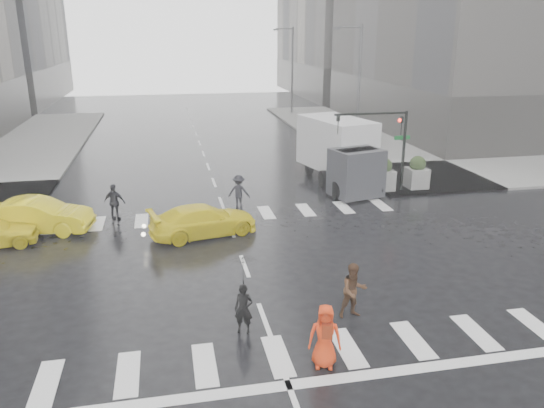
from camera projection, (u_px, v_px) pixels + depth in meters
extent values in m
plane|color=black|center=(245.00, 266.00, 20.14)|extent=(120.00, 120.00, 0.00)
cube|color=gray|center=(464.00, 148.00, 40.13)|extent=(35.00, 35.00, 0.15)
cube|color=#2E2C29|center=(504.00, 102.00, 50.13)|extent=(26.05, 26.05, 4.40)
cube|color=#2E2C29|center=(383.00, 77.00, 77.15)|extent=(26.05, 26.05, 4.40)
cylinder|color=black|center=(403.00, 152.00, 28.80)|extent=(0.16, 0.16, 4.50)
cylinder|color=black|center=(371.00, 114.00, 27.75)|extent=(4.00, 0.12, 0.12)
imported|color=black|center=(401.00, 126.00, 28.30)|extent=(0.16, 0.20, 1.00)
imported|color=black|center=(338.00, 124.00, 27.56)|extent=(0.16, 0.20, 1.00)
sphere|color=#FF190C|center=(400.00, 120.00, 28.19)|extent=(0.20, 0.20, 0.20)
cube|color=#0E6322|center=(402.00, 138.00, 28.84)|extent=(0.90, 0.03, 0.22)
cylinder|color=#59595B|center=(358.00, 91.00, 37.61)|extent=(0.20, 0.20, 9.00)
cylinder|color=#59595B|center=(349.00, 27.00, 36.11)|extent=(1.80, 0.12, 0.12)
cube|color=#59595B|center=(336.00, 29.00, 35.97)|extent=(0.50, 0.22, 0.15)
cylinder|color=#59595B|center=(292.00, 71.00, 56.25)|extent=(0.20, 0.20, 9.00)
cylinder|color=#59595B|center=(284.00, 29.00, 54.75)|extent=(1.80, 0.12, 0.12)
cube|color=#59595B|center=(276.00, 30.00, 54.61)|extent=(0.50, 0.22, 0.15)
cube|color=gray|center=(349.00, 182.00, 28.89)|extent=(1.10, 1.10, 1.10)
sphere|color=black|center=(349.00, 167.00, 28.64)|extent=(0.90, 0.90, 0.90)
cube|color=gray|center=(383.00, 180.00, 29.27)|extent=(1.10, 1.10, 1.10)
sphere|color=black|center=(384.00, 166.00, 29.03)|extent=(0.90, 0.90, 0.90)
cube|color=gray|center=(416.00, 178.00, 29.65)|extent=(1.10, 1.10, 1.10)
sphere|color=black|center=(418.00, 164.00, 29.41)|extent=(0.90, 0.90, 0.90)
imported|color=black|center=(244.00, 309.00, 15.49)|extent=(0.65, 0.53, 1.52)
imported|color=black|center=(243.00, 271.00, 15.11)|extent=(1.24, 1.25, 0.88)
imported|color=#462B19|center=(354.00, 291.00, 16.30)|extent=(0.92, 0.74, 1.78)
imported|color=red|center=(325.00, 336.00, 13.86)|extent=(0.99, 0.78, 1.78)
cube|color=maroon|center=(327.00, 331.00, 13.61)|extent=(0.31, 0.23, 0.40)
imported|color=black|center=(115.00, 202.00, 24.83)|extent=(1.17, 0.93, 1.75)
imported|color=black|center=(239.00, 192.00, 26.51)|extent=(1.25, 0.96, 1.72)
imported|color=yellow|center=(37.00, 216.00, 23.31)|extent=(4.87, 2.44, 1.53)
imported|color=yellow|center=(204.00, 220.00, 23.02)|extent=(4.47, 2.84, 1.36)
cube|color=silver|center=(336.00, 143.00, 31.14)|extent=(2.61, 5.01, 2.94)
cube|color=#313237|center=(356.00, 172.00, 28.16)|extent=(2.50, 1.96, 2.50)
cube|color=black|center=(357.00, 158.00, 27.92)|extent=(2.18, 0.98, 0.98)
cylinder|color=black|center=(336.00, 191.00, 28.01)|extent=(0.30, 0.98, 0.98)
cylinder|color=black|center=(377.00, 188.00, 28.44)|extent=(0.30, 0.98, 0.98)
cylinder|color=black|center=(323.00, 179.00, 30.24)|extent=(0.30, 0.98, 0.98)
cylinder|color=black|center=(361.00, 177.00, 30.68)|extent=(0.30, 0.98, 0.98)
cylinder|color=black|center=(309.00, 166.00, 33.08)|extent=(0.30, 0.98, 0.98)
cylinder|color=black|center=(344.00, 164.00, 33.52)|extent=(0.30, 0.98, 0.98)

